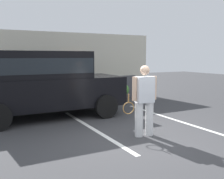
% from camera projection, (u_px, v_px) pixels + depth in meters
% --- Properties ---
extents(ground_plane, '(40.00, 40.00, 0.00)m').
position_uv_depth(ground_plane, '(143.00, 141.00, 5.88)').
color(ground_plane, '#38383A').
extents(parking_stripe_1, '(0.12, 4.40, 0.01)m').
position_uv_depth(parking_stripe_1, '(92.00, 128.00, 6.92)').
color(parking_stripe_1, silver).
rests_on(parking_stripe_1, ground_plane).
extents(parking_stripe_2, '(0.12, 4.40, 0.01)m').
position_uv_depth(parking_stripe_2, '(168.00, 118.00, 8.12)').
color(parking_stripe_2, silver).
rests_on(parking_stripe_2, ground_plane).
extents(house_frontage, '(8.25, 0.40, 2.87)m').
position_uv_depth(house_frontage, '(63.00, 70.00, 10.86)').
color(house_frontage, beige).
rests_on(house_frontage, ground_plane).
extents(parked_suv, '(4.60, 2.17, 2.05)m').
position_uv_depth(parked_suv, '(44.00, 81.00, 8.05)').
color(parked_suv, black).
rests_on(parked_suv, ground_plane).
extents(tennis_player_man, '(0.87, 0.31, 1.69)m').
position_uv_depth(tennis_player_man, '(144.00, 100.00, 6.18)').
color(tennis_player_man, white).
rests_on(tennis_player_man, ground_plane).
extents(potted_plant_by_porch, '(0.55, 0.55, 0.73)m').
position_uv_depth(potted_plant_by_porch, '(123.00, 91.00, 11.38)').
color(potted_plant_by_porch, '#9E5638').
rests_on(potted_plant_by_porch, ground_plane).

